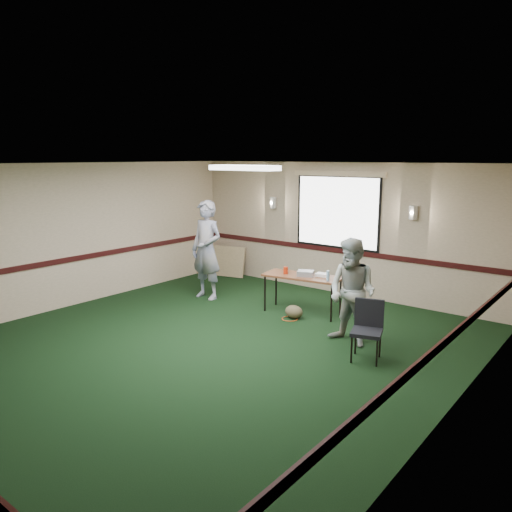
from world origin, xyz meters
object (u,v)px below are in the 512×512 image
Objects in this scene: conference_chair at (368,325)px; person_left at (207,250)px; folding_table at (302,278)px; projector at (305,273)px; person_right at (352,292)px.

person_left is at bearing 149.97° from conference_chair.
folding_table is at bearing 129.60° from conference_chair.
conference_chair is at bearing -41.36° from folding_table.
projector is at bearing 8.78° from person_left.
person_right is (1.42, -0.83, 0.16)m from folding_table.
folding_table is 2.11m from person_left.
projector is 0.17× the size of person_right.
conference_chair reaches higher than projector.
conference_chair is 0.52× the size of person_right.
projector is 2.17m from conference_chair.
person_right is at bearing 123.48° from conference_chair.
conference_chair is (1.86, -1.18, -0.16)m from folding_table.
folding_table is 0.12m from projector.
person_left is (-2.05, -0.35, 0.33)m from folding_table.
folding_table is at bearing 157.46° from person_right.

